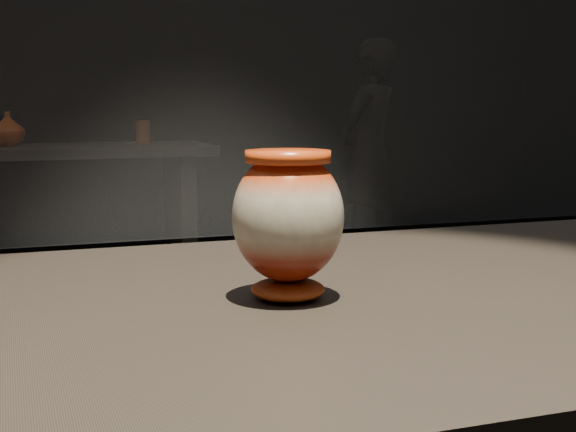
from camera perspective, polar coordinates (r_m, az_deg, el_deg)
name	(u,v)px	position (r m, az deg, el deg)	size (l,w,h in m)	color
main_vase	(288,219)	(0.93, 0.00, -0.19)	(0.16, 0.16, 0.18)	maroon
back_shelf	(10,200)	(4.20, -19.19, 1.08)	(2.00, 0.60, 0.90)	black
back_vase_mid	(8,129)	(4.20, -19.30, 5.86)	(0.16, 0.16, 0.17)	maroon
back_vase_right	(143,132)	(4.26, -10.25, 5.89)	(0.08, 0.08, 0.12)	#934515
visitor	(369,154)	(5.44, 5.75, 4.43)	(0.56, 0.37, 1.53)	black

